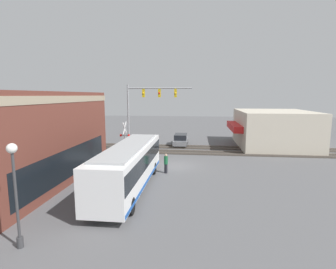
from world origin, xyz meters
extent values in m
plane|color=#565659|center=(0.00, 0.00, 0.00)|extent=(120.00, 120.00, 0.00)
cube|color=brown|center=(-6.25, 12.54, 3.50)|extent=(15.62, 10.08, 7.00)
cube|color=gray|center=(-6.25, 7.65, 6.45)|extent=(15.82, 0.36, 0.50)
cube|color=black|center=(-6.25, 7.55, 1.70)|extent=(13.12, 0.12, 2.20)
cube|color=beige|center=(10.91, -11.98, 2.36)|extent=(11.08, 8.95, 4.72)
cube|color=red|center=(10.91, -6.95, 2.60)|extent=(7.75, 1.20, 0.80)
cube|color=white|center=(-6.67, 2.80, 1.76)|extent=(11.81, 2.55, 2.68)
cube|color=black|center=(-6.67, 2.80, 2.17)|extent=(11.57, 2.59, 1.13)
cube|color=#194CA5|center=(-6.67, 2.80, 0.59)|extent=(11.57, 2.58, 0.24)
cube|color=#A5A8AA|center=(-6.67, 2.80, 3.16)|extent=(10.04, 2.17, 0.12)
cylinder|color=black|center=(-2.97, 2.80, 0.50)|extent=(1.00, 2.57, 1.00)
cylinder|color=black|center=(-10.78, 2.80, 0.50)|extent=(1.00, 2.57, 1.00)
cylinder|color=gray|center=(4.26, 5.74, 3.95)|extent=(0.20, 0.20, 7.91)
cylinder|color=gray|center=(4.26, 2.19, 7.51)|extent=(0.16, 7.10, 0.16)
cube|color=gold|center=(4.26, 3.97, 6.96)|extent=(0.30, 0.27, 0.90)
sphere|color=yellow|center=(4.09, 3.97, 6.96)|extent=(0.20, 0.20, 0.20)
cube|color=gold|center=(4.26, 2.19, 6.96)|extent=(0.30, 0.27, 0.90)
sphere|color=red|center=(4.09, 2.19, 6.96)|extent=(0.20, 0.20, 0.20)
cube|color=gold|center=(4.26, 0.41, 6.96)|extent=(0.30, 0.27, 0.90)
sphere|color=yellow|center=(4.09, 0.41, 6.96)|extent=(0.20, 0.20, 0.20)
cylinder|color=gray|center=(3.67, 6.03, 1.80)|extent=(0.14, 0.14, 3.60)
cube|color=white|center=(3.67, 6.03, 3.10)|extent=(1.41, 0.06, 1.41)
cube|color=white|center=(3.67, 6.03, 3.10)|extent=(1.41, 0.06, 1.41)
cylinder|color=#38383A|center=(3.67, 6.03, 2.30)|extent=(0.08, 0.90, 0.08)
sphere|color=red|center=(3.62, 5.58, 2.30)|extent=(0.28, 0.28, 0.28)
sphere|color=red|center=(3.62, 6.48, 2.30)|extent=(0.28, 0.28, 0.28)
cylinder|color=#38383A|center=(-14.54, 5.74, 0.25)|extent=(0.28, 0.28, 0.50)
cylinder|color=#38383A|center=(-14.54, 5.74, 2.15)|extent=(0.12, 0.12, 4.30)
sphere|color=white|center=(-14.54, 5.74, 4.52)|extent=(0.44, 0.44, 0.44)
cube|color=#332D28|center=(6.00, 0.00, 0.01)|extent=(2.60, 60.00, 0.03)
cube|color=#6B6056|center=(5.28, 0.00, 0.07)|extent=(0.07, 60.00, 0.15)
cube|color=#6B6056|center=(6.72, 0.00, 0.07)|extent=(0.07, 60.00, 0.15)
cube|color=#332D28|center=(9.20, 0.00, 0.01)|extent=(2.60, 60.00, 0.03)
cube|color=#6B6056|center=(8.48, 0.00, 0.07)|extent=(0.07, 60.00, 0.15)
cube|color=#6B6056|center=(9.92, 0.00, 0.07)|extent=(0.07, 60.00, 0.15)
cube|color=slate|center=(10.58, 0.20, 0.55)|extent=(4.84, 1.80, 0.59)
cube|color=black|center=(10.34, 0.20, 1.20)|extent=(2.66, 1.62, 0.69)
cylinder|color=black|center=(12.08, 0.20, 0.32)|extent=(0.64, 1.82, 0.64)
cylinder|color=black|center=(9.08, 0.20, 0.32)|extent=(0.64, 1.82, 0.64)
cylinder|color=black|center=(-2.56, 0.65, 0.41)|extent=(0.28, 0.28, 0.81)
cylinder|color=#195933|center=(-2.56, 0.65, 1.15)|extent=(0.34, 0.34, 0.68)
sphere|color=tan|center=(-2.56, 0.65, 1.60)|extent=(0.22, 0.22, 0.22)
cylinder|color=#473828|center=(2.95, 5.18, 0.42)|extent=(0.28, 0.28, 0.84)
cylinder|color=maroon|center=(2.95, 5.18, 1.19)|extent=(0.34, 0.34, 0.70)
sphere|color=tan|center=(2.95, 5.18, 1.66)|extent=(0.23, 0.23, 0.23)
camera|label=1|loc=(-24.54, -2.03, 6.74)|focal=28.00mm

